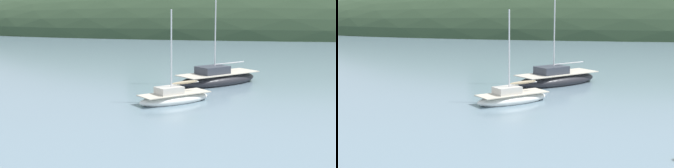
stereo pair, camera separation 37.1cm
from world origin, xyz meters
TOP-DOWN VIEW (x-y plane):
  - far_shoreline_hill at (24.91, 84.09)m, footprint 150.00×36.00m
  - sailboat_navy_dinghy at (0.42, 19.83)m, footprint 5.17×4.61m
  - sailboat_blue_center at (3.27, 27.08)m, footprint 7.25×6.76m

SIDE VIEW (x-z plane):
  - far_shoreline_hill at x=24.91m, z-range -13.53..13.61m
  - sailboat_navy_dinghy at x=0.42m, z-range -2.77..3.45m
  - sailboat_blue_center at x=3.27m, z-range -4.90..5.78m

